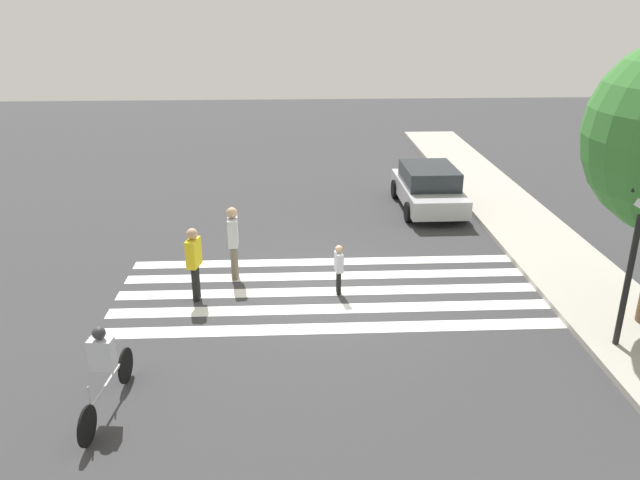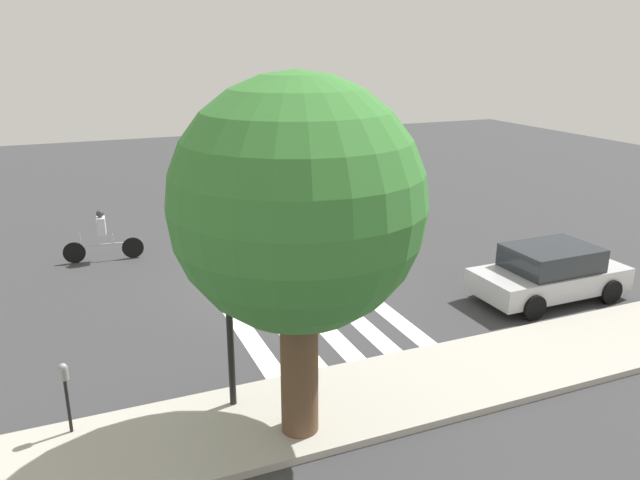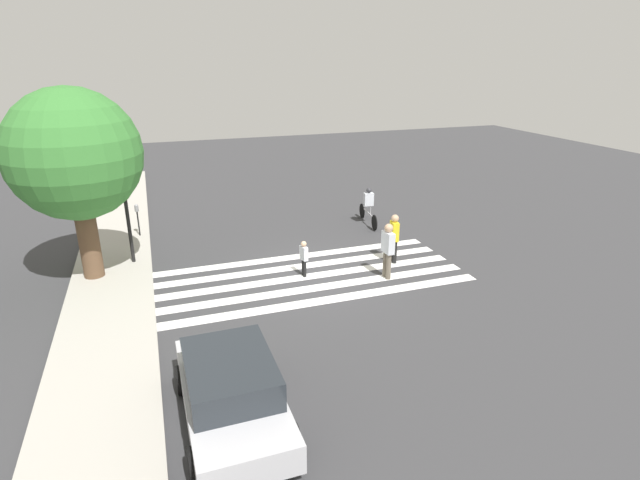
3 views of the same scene
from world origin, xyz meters
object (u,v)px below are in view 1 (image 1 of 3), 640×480
Objects in this scene: pedestrian_adult_yellow_jacket at (233,239)px; cyclist_far_lane at (104,367)px; car_parked_far_curb at (428,187)px; traffic_light at (636,204)px; pedestrian_child_with_backpack at (194,260)px; pedestrian_adult_tall_backpack at (339,267)px.

pedestrian_adult_yellow_jacket is 5.58m from cyclist_far_lane.
car_parked_far_curb is (-10.52, 7.69, -0.13)m from cyclist_far_lane.
pedestrian_child_with_backpack is at bearing -107.44° from traffic_light.
cyclist_far_lane is (4.30, -4.25, 0.17)m from pedestrian_adult_tall_backpack.
pedestrian_adult_tall_backpack is 0.52× the size of cyclist_far_lane.
pedestrian_adult_yellow_jacket is 0.79× the size of cyclist_far_lane.
pedestrian_adult_yellow_jacket is 1.52× the size of pedestrian_adult_tall_backpack.
car_parked_far_curb is at bearing -168.90° from traffic_light.
traffic_light reaches higher than pedestrian_adult_tall_backpack.
car_parked_far_curb is at bearing 141.32° from pedestrian_adult_tall_backpack.
pedestrian_adult_tall_backpack is at bearing -118.32° from traffic_light.
traffic_light is 9.19m from pedestrian_child_with_backpack.
traffic_light is 1.08× the size of car_parked_far_curb.
car_parked_far_curb is (-6.33, 6.77, -0.26)m from pedestrian_child_with_backpack.
pedestrian_adult_tall_backpack is at bearing -114.05° from pedestrian_adult_yellow_jacket.
pedestrian_child_with_backpack is (1.12, -0.80, -0.06)m from pedestrian_adult_yellow_jacket.
pedestrian_adult_tall_backpack is at bearing 104.05° from pedestrian_child_with_backpack.
cyclist_far_lane is at bearing -80.99° from traffic_light.
traffic_light is 9.82m from cyclist_far_lane.
pedestrian_child_with_backpack is at bearing -47.44° from car_parked_far_curb.
pedestrian_adult_tall_backpack is (-2.80, -5.21, -2.38)m from traffic_light.
car_parked_far_curb is at bearing 150.02° from cyclist_far_lane.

